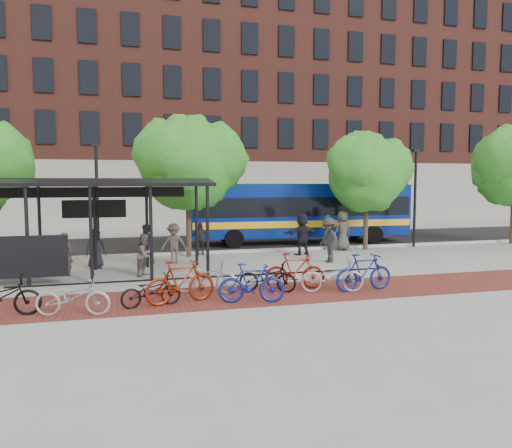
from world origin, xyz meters
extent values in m
plane|color=#9E9E99|center=(0.00, 0.00, 0.00)|extent=(160.00, 160.00, 0.00)
cube|color=black|center=(0.00, 8.00, 0.01)|extent=(160.00, 8.00, 0.01)
cube|color=#B7B7B2|center=(0.00, 4.00, 0.06)|extent=(160.00, 0.25, 0.12)
cube|color=maroon|center=(-2.00, -5.00, 0.00)|extent=(24.00, 3.00, 0.01)
cube|color=black|center=(-3.30, -4.10, 0.00)|extent=(12.00, 0.05, 0.95)
cube|color=brown|center=(10.00, 26.00, 10.00)|extent=(55.00, 14.00, 20.00)
cube|color=#7A664C|center=(-16.00, 40.00, 15.00)|extent=(22.00, 22.00, 30.00)
cylinder|color=black|center=(-9.00, -1.85, 1.65)|extent=(0.12, 0.12, 3.30)
cylinder|color=black|center=(-9.00, 0.85, 1.65)|extent=(0.12, 0.12, 3.30)
cylinder|color=black|center=(-7.00, -1.85, 1.65)|extent=(0.12, 0.12, 3.30)
cylinder|color=black|center=(-7.00, 0.85, 1.65)|extent=(0.12, 0.12, 3.30)
cylinder|color=black|center=(-5.00, -1.85, 1.65)|extent=(0.12, 0.12, 3.30)
cylinder|color=black|center=(-5.00, 0.85, 1.65)|extent=(0.12, 0.12, 3.30)
cylinder|color=black|center=(-3.00, -1.85, 1.65)|extent=(0.12, 0.12, 3.30)
cylinder|color=black|center=(-3.00, 0.85, 1.65)|extent=(0.12, 0.12, 3.30)
cube|color=black|center=(-8.00, -1.20, 3.45)|extent=(10.60, 1.65, 0.29)
cube|color=black|center=(-8.00, 0.20, 3.45)|extent=(10.60, 1.65, 0.29)
cube|color=black|center=(-8.00, 0.90, 3.05)|extent=(9.00, 0.10, 0.40)
cube|color=black|center=(-7.00, 0.95, 2.40)|extent=(2.40, 0.12, 0.70)
cube|color=#FF7200|center=(-7.00, 1.03, 2.40)|extent=(2.20, 0.02, 0.55)
cylinder|color=#382619|center=(-3.00, 3.30, 1.26)|extent=(0.24, 0.24, 2.52)
sphere|color=#2A6F1D|center=(-3.00, 3.30, 4.20)|extent=(4.20, 4.20, 4.20)
sphere|color=#2A6F1D|center=(-1.95, 3.50, 4.50)|extent=(3.36, 3.36, 3.36)
sphere|color=#2A6F1D|center=(-3.84, 3.00, 4.60)|extent=(3.15, 3.15, 3.15)
sphere|color=#2A6F1D|center=(-2.90, 3.70, 5.00)|extent=(2.94, 2.94, 2.94)
cylinder|color=#382619|center=(6.00, 3.30, 1.14)|extent=(0.24, 0.24, 2.27)
sphere|color=#2A6F1D|center=(6.00, 3.30, 3.79)|extent=(3.80, 3.80, 3.80)
sphere|color=#2A6F1D|center=(6.95, 3.50, 4.09)|extent=(3.04, 3.04, 3.04)
sphere|color=#2A6F1D|center=(5.24, 3.00, 4.20)|extent=(2.85, 2.85, 2.85)
sphere|color=#2A6F1D|center=(6.10, 3.70, 4.59)|extent=(2.66, 2.66, 2.66)
cylinder|color=#382619|center=(15.00, 3.30, 1.22)|extent=(0.24, 0.24, 2.45)
sphere|color=#2A6F1D|center=(14.12, 3.00, 4.61)|extent=(3.30, 3.30, 3.30)
sphere|color=#2A6F1D|center=(15.10, 3.70, 5.01)|extent=(3.08, 3.08, 3.08)
cylinder|color=black|center=(-7.00, 3.60, 2.50)|extent=(0.14, 0.14, 5.00)
cube|color=black|center=(-7.00, 3.60, 5.05)|extent=(0.35, 0.20, 0.15)
cylinder|color=black|center=(9.00, 3.60, 2.50)|extent=(0.14, 0.14, 5.00)
cube|color=black|center=(9.00, 3.60, 5.05)|extent=(0.35, 0.20, 0.15)
cube|color=navy|center=(3.65, 6.70, 1.87)|extent=(12.41, 3.17, 2.82)
cube|color=black|center=(3.65, 6.70, 2.10)|extent=(12.17, 3.20, 1.03)
cube|color=yellow|center=(3.65, 6.70, 1.18)|extent=(12.29, 3.21, 0.36)
cube|color=navy|center=(3.65, 6.70, 3.23)|extent=(12.15, 2.89, 0.18)
cylinder|color=black|center=(-0.34, 5.53, 0.49)|extent=(1.00, 0.33, 0.98)
cylinder|color=black|center=(-0.24, 8.20, 0.49)|extent=(1.00, 0.33, 0.98)
cylinder|color=black|center=(7.53, 5.21, 0.49)|extent=(1.00, 0.33, 0.98)
cylinder|color=black|center=(7.64, 7.87, 0.49)|extent=(1.00, 0.33, 0.98)
imported|color=#98989A|center=(-7.26, -6.06, 0.51)|extent=(2.03, 1.05, 1.01)
imported|color=black|center=(-5.25, -5.63, 0.44)|extent=(1.78, 0.92, 0.89)
imported|color=maroon|center=(-4.41, -5.49, 0.63)|extent=(2.18, 1.14, 1.26)
imported|color=#9F9EA1|center=(-3.51, -4.38, 0.53)|extent=(2.12, 1.38, 1.05)
imported|color=navy|center=(-2.44, -5.95, 0.58)|extent=(1.98, 0.92, 1.15)
imported|color=black|center=(-1.60, -4.72, 0.48)|extent=(1.91, 1.34, 0.95)
imported|color=maroon|center=(-0.60, -4.50, 0.58)|extent=(2.02, 1.00, 1.17)
imported|color=#9C9C9E|center=(0.36, -5.28, 0.52)|extent=(2.09, 1.11, 1.04)
imported|color=navy|center=(1.41, -5.35, 0.60)|extent=(2.03, 0.71, 1.20)
imported|color=black|center=(-7.01, 1.12, 0.81)|extent=(0.88, 0.67, 1.62)
imported|color=#463B38|center=(-8.03, -0.29, 0.81)|extent=(0.65, 0.48, 1.62)
imported|color=#20394C|center=(-5.03, 1.68, 0.84)|extent=(1.03, 1.03, 1.68)
imported|color=#4C4339|center=(-3.88, 1.41, 0.86)|extent=(1.23, 0.88, 1.72)
imported|color=#282828|center=(-2.42, 3.68, 0.77)|extent=(0.93, 0.46, 1.53)
imported|color=black|center=(2.25, 2.44, 0.97)|extent=(1.89, 1.08, 1.94)
imported|color=#413C34|center=(4.74, 3.31, 0.99)|extent=(1.08, 0.82, 1.98)
imported|color=#21344E|center=(4.13, 3.80, 0.88)|extent=(0.66, 0.45, 1.77)
imported|color=brown|center=(-5.18, -0.98, 0.79)|extent=(0.93, 0.97, 1.58)
imported|color=#2B2B2B|center=(2.57, 0.05, 0.96)|extent=(0.89, 1.34, 1.92)
camera|label=1|loc=(-6.03, -19.56, 3.51)|focal=35.00mm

